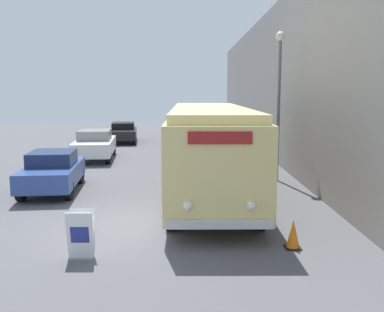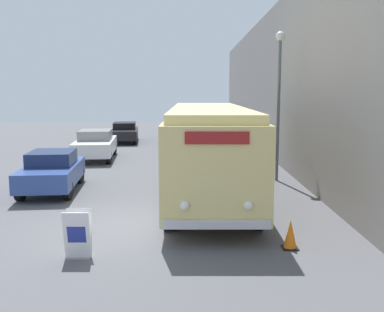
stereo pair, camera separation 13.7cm
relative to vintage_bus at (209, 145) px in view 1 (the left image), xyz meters
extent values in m
plane|color=#56565B|center=(-1.93, -3.66, -1.71)|extent=(80.00, 80.00, 0.00)
cube|color=gray|center=(3.84, 6.34, 2.27)|extent=(0.30, 60.00, 7.96)
cylinder|color=black|center=(-1.14, -4.05, -1.26)|extent=(0.28, 0.91, 0.91)
cylinder|color=black|center=(1.14, -4.05, -1.26)|extent=(0.28, 0.91, 0.91)
cylinder|color=black|center=(-1.14, 4.07, -1.26)|extent=(0.28, 0.91, 0.91)
cylinder|color=black|center=(1.14, 4.07, -1.26)|extent=(0.28, 0.91, 0.91)
cube|color=#E5D17F|center=(0.00, 0.01, -0.09)|extent=(2.60, 10.92, 2.33)
cube|color=#F3DD87|center=(0.00, 0.01, 1.20)|extent=(2.39, 10.49, 0.24)
cube|color=silver|center=(0.00, -5.51, -1.14)|extent=(2.47, 0.12, 0.20)
sphere|color=white|center=(-0.71, -5.48, -0.71)|extent=(0.22, 0.22, 0.22)
sphere|color=white|center=(0.71, -5.48, -0.71)|extent=(0.22, 0.22, 0.22)
cube|color=maroon|center=(0.00, -5.47, 0.83)|extent=(1.43, 0.06, 0.28)
cube|color=gray|center=(-3.00, -6.05, -1.71)|extent=(0.51, 0.23, 0.01)
cube|color=white|center=(-3.00, -6.15, -1.19)|extent=(0.56, 0.21, 1.05)
cube|color=white|center=(-3.00, -5.96, -1.19)|extent=(0.56, 0.21, 1.05)
cube|color=navy|center=(-3.00, -6.16, -1.16)|extent=(0.40, 0.07, 0.37)
cylinder|color=#595E60|center=(2.86, 2.45, 1.07)|extent=(0.12, 0.12, 5.57)
sphere|color=silver|center=(2.86, 2.45, 3.96)|extent=(0.36, 0.36, 0.36)
cylinder|color=black|center=(-6.18, -0.97, -1.39)|extent=(0.22, 0.64, 0.64)
cylinder|color=black|center=(-4.67, -0.81, -1.39)|extent=(0.22, 0.64, 0.64)
cylinder|color=black|center=(-6.45, 1.73, -1.39)|extent=(0.22, 0.64, 0.64)
cylinder|color=black|center=(-4.95, 1.88, -1.39)|extent=(0.22, 0.64, 0.64)
cube|color=#2D478C|center=(-5.56, 0.46, -1.07)|extent=(2.18, 4.27, 0.64)
cube|color=#19274D|center=(-5.57, 0.56, -0.51)|extent=(1.69, 1.99, 0.48)
cylinder|color=black|center=(-6.32, 6.45, -1.37)|extent=(0.22, 0.69, 0.69)
cylinder|color=black|center=(-4.68, 6.61, -1.37)|extent=(0.22, 0.69, 0.69)
cylinder|color=black|center=(-6.64, 9.78, -1.37)|extent=(0.22, 0.69, 0.69)
cylinder|color=black|center=(-5.00, 9.93, -1.37)|extent=(0.22, 0.69, 0.69)
cube|color=silver|center=(-5.66, 8.19, -1.02)|extent=(2.35, 4.91, 0.69)
cube|color=gray|center=(-5.67, 8.31, -0.43)|extent=(1.82, 2.28, 0.50)
cylinder|color=black|center=(-5.92, 14.60, -1.40)|extent=(0.22, 0.64, 0.64)
cylinder|color=black|center=(-4.39, 14.75, -1.40)|extent=(0.22, 0.64, 0.64)
cylinder|color=black|center=(-6.24, 17.82, -1.40)|extent=(0.22, 0.64, 0.64)
cylinder|color=black|center=(-4.72, 17.97, -1.40)|extent=(0.22, 0.64, 0.64)
cube|color=black|center=(-5.32, 16.29, -1.09)|extent=(2.25, 4.79, 0.61)
cube|color=black|center=(-5.33, 16.40, -0.55)|extent=(1.73, 2.23, 0.46)
cube|color=black|center=(1.69, -5.48, -1.70)|extent=(0.36, 0.36, 0.03)
cone|color=orange|center=(1.69, -5.48, -1.36)|extent=(0.30, 0.30, 0.65)
camera|label=1|loc=(-0.69, -15.33, 1.84)|focal=42.00mm
camera|label=2|loc=(-0.55, -15.33, 1.84)|focal=42.00mm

